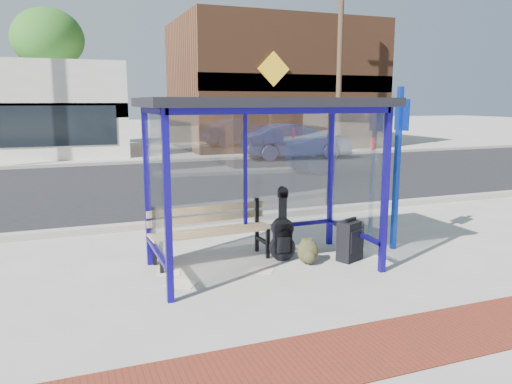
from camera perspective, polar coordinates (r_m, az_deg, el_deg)
name	(u,v)px	position (r m, az deg, el deg)	size (l,w,h in m)	color
ground	(263,268)	(7.29, 0.84, -8.67)	(120.00, 120.00, 0.00)	#B2ADA0
brick_paver_strip	(364,350)	(5.16, 12.19, -17.26)	(60.00, 1.00, 0.01)	maroon
curb_near	(209,220)	(9.91, -5.43, -3.20)	(60.00, 0.25, 0.12)	gray
street_asphalt	(161,184)	(14.81, -10.79, 0.95)	(60.00, 10.00, 0.00)	black
curb_far	(137,162)	(19.79, -13.47, 3.36)	(60.00, 0.25, 0.12)	gray
far_sidewalk	(130,158)	(21.67, -14.15, 3.76)	(60.00, 4.00, 0.01)	#B2ADA0
bus_shelter	(262,123)	(6.96, 0.66, 7.85)	(3.30, 1.80, 2.42)	#140B7C
storefront_brown	(273,85)	(27.05, 2.00, 12.10)	(10.00, 7.08, 6.40)	#59331E
tree_mid	(48,40)	(28.56, -22.69, 15.77)	(3.60, 3.60, 7.03)	#4C3826
tree_right	(318,51)	(32.29, 7.14, 15.75)	(3.60, 3.60, 7.03)	#4C3826
utility_pole_east	(340,61)	(22.99, 9.54, 14.54)	(1.60, 0.24, 8.00)	#4C3826
bench	(211,229)	(7.51, -5.20, -4.18)	(1.87, 0.56, 0.87)	black
guitar_bag	(282,235)	(7.52, 3.04, -4.97)	(0.40, 0.16, 1.06)	black
suitcase	(350,241)	(7.66, 10.71, -5.52)	(0.44, 0.37, 0.66)	black
backpack	(308,252)	(7.44, 5.98, -6.84)	(0.37, 0.35, 0.38)	#30301A
sign_post	(398,160)	(8.22, 15.89, 3.57)	(0.11, 0.33, 2.60)	#0E2E9A
newspaper_a	(169,271)	(7.26, -9.92, -8.87)	(0.42, 0.33, 0.01)	white
newspaper_b	(181,284)	(6.75, -8.52, -10.32)	(0.39, 0.31, 0.01)	white
newspaper_c	(261,271)	(7.17, 0.57, -8.97)	(0.34, 0.27, 0.01)	white
parked_car	(296,141)	(20.88, 4.62, 5.81)	(1.55, 4.44, 1.46)	#191E46
fire_hydrant	(373,144)	(24.23, 13.21, 5.35)	(0.31, 0.21, 0.69)	#B5140C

